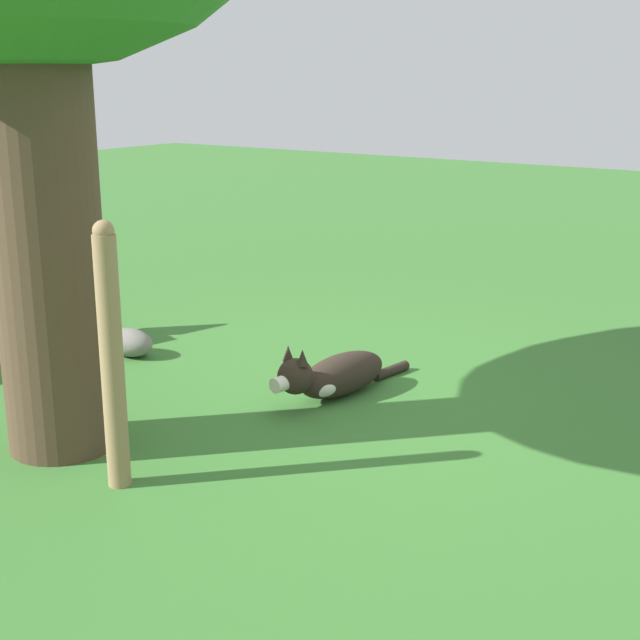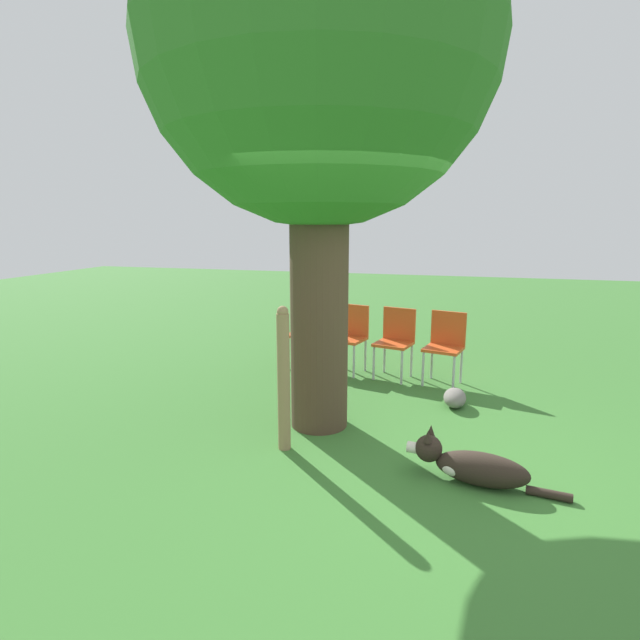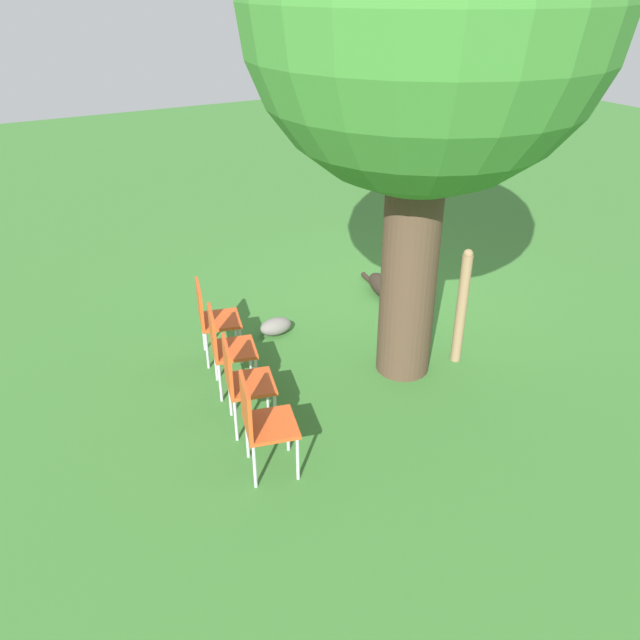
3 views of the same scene
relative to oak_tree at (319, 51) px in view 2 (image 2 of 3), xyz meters
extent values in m
plane|color=#38702D|center=(-0.52, -0.91, -3.49)|extent=(30.00, 30.00, 0.00)
cylinder|color=#4C3828|center=(0.00, 0.00, -2.15)|extent=(0.56, 0.56, 2.67)
sphere|color=#387A2D|center=(0.00, 0.00, 0.06)|extent=(3.18, 3.18, 3.18)
ellipsoid|color=#2D231C|center=(-0.80, -1.53, -3.36)|extent=(0.37, 0.74, 0.26)
ellipsoid|color=silver|center=(-0.77, -1.34, -3.37)|extent=(0.26, 0.28, 0.16)
sphere|color=#2D231C|center=(-0.74, -1.12, -3.26)|extent=(0.25, 0.25, 0.22)
cylinder|color=silver|center=(-0.72, -1.00, -3.28)|extent=(0.10, 0.11, 0.09)
cone|color=#2D231C|center=(-0.79, -1.11, -3.13)|extent=(0.07, 0.07, 0.10)
cone|color=#2D231C|center=(-0.68, -1.13, -3.13)|extent=(0.07, 0.07, 0.10)
cylinder|color=#2D231C|center=(-0.87, -2.01, -3.45)|extent=(0.11, 0.33, 0.07)
cylinder|color=#937551|center=(-0.61, 0.16, -2.86)|extent=(0.11, 0.11, 1.24)
sphere|color=#937551|center=(-0.61, 0.16, -2.23)|extent=(0.10, 0.10, 0.10)
cube|color=#D14C1E|center=(1.61, -1.15, -3.03)|extent=(0.51, 0.53, 0.04)
cube|color=#D14C1E|center=(1.80, -1.20, -2.79)|extent=(0.14, 0.43, 0.43)
cylinder|color=#B7B7BC|center=(1.39, -1.29, -3.27)|extent=(0.03, 0.03, 0.44)
cylinder|color=#B7B7BC|center=(1.48, -0.92, -3.27)|extent=(0.03, 0.03, 0.44)
cylinder|color=#B7B7BC|center=(1.74, -1.38, -3.27)|extent=(0.03, 0.03, 0.44)
cylinder|color=#B7B7BC|center=(1.83, -1.01, -3.27)|extent=(0.03, 0.03, 0.44)
cube|color=#D14C1E|center=(1.70, -0.52, -3.03)|extent=(0.51, 0.53, 0.04)
cube|color=#D14C1E|center=(1.89, -0.57, -2.79)|extent=(0.14, 0.43, 0.43)
cylinder|color=#B7B7BC|center=(1.48, -0.66, -3.27)|extent=(0.03, 0.03, 0.44)
cylinder|color=#B7B7BC|center=(1.58, -0.29, -3.27)|extent=(0.03, 0.03, 0.44)
cylinder|color=#B7B7BC|center=(1.83, -0.75, -3.27)|extent=(0.03, 0.03, 0.44)
cylinder|color=#B7B7BC|center=(1.93, -0.38, -3.27)|extent=(0.03, 0.03, 0.44)
cube|color=#D14C1E|center=(1.80, 0.11, -3.03)|extent=(0.51, 0.53, 0.04)
cube|color=#D14C1E|center=(1.99, 0.06, -2.79)|extent=(0.14, 0.43, 0.43)
cylinder|color=#B7B7BC|center=(1.58, -0.03, -3.27)|extent=(0.03, 0.03, 0.44)
cylinder|color=#B7B7BC|center=(1.67, 0.34, -3.27)|extent=(0.03, 0.03, 0.44)
cylinder|color=#B7B7BC|center=(1.93, -0.12, -3.27)|extent=(0.03, 0.03, 0.44)
cylinder|color=#B7B7BC|center=(2.02, 0.25, -3.27)|extent=(0.03, 0.03, 0.44)
cube|color=#D14C1E|center=(1.89, 0.74, -3.03)|extent=(0.51, 0.53, 0.04)
cube|color=#D14C1E|center=(2.08, 0.69, -2.79)|extent=(0.14, 0.43, 0.43)
cylinder|color=#B7B7BC|center=(1.67, 0.60, -3.27)|extent=(0.03, 0.03, 0.44)
cylinder|color=#B7B7BC|center=(1.77, 0.97, -3.27)|extent=(0.03, 0.03, 0.44)
cylinder|color=#B7B7BC|center=(2.02, 0.51, -3.27)|extent=(0.03, 0.03, 0.44)
cylinder|color=#B7B7BC|center=(2.12, 0.88, -3.27)|extent=(0.03, 0.03, 0.44)
ellipsoid|color=slate|center=(0.88, -1.32, -3.39)|extent=(0.39, 0.24, 0.20)
camera|label=1|loc=(-3.71, 2.86, -1.53)|focal=50.00mm
camera|label=2|loc=(-4.57, -1.27, -1.46)|focal=28.00mm
camera|label=3|loc=(3.53, 4.51, 0.23)|focal=35.00mm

